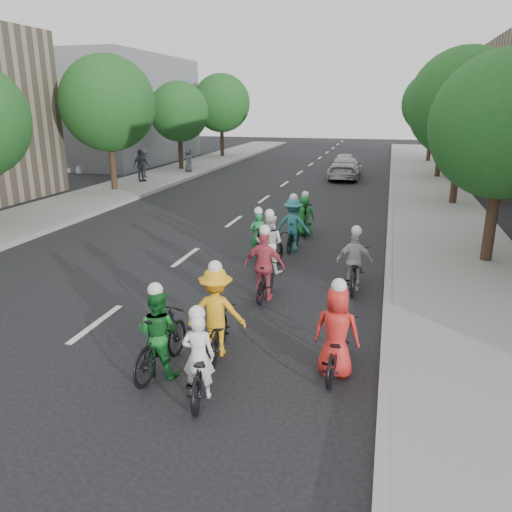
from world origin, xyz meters
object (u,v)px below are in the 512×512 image
at_px(cyclist_2, 217,319).
at_px(follow_car_trail, 345,162).
at_px(cyclist_5, 259,240).
at_px(cyclist_0, 201,364).
at_px(cyclist_4, 336,341).
at_px(cyclist_6, 270,249).
at_px(follow_car_lead, 345,168).
at_px(cyclist_9, 305,218).
at_px(cyclist_3, 265,272).
at_px(spectator_1, 141,165).
at_px(spectator_0, 144,163).
at_px(cyclist_1, 160,338).
at_px(cyclist_8, 354,267).
at_px(spectator_2, 188,160).
at_px(cyclist_7, 293,228).

bearing_deg(cyclist_2, follow_car_trail, -98.53).
bearing_deg(cyclist_5, cyclist_0, 87.02).
distance_m(cyclist_4, cyclist_6, 5.65).
height_order(cyclist_4, follow_car_lead, cyclist_4).
bearing_deg(cyclist_9, cyclist_3, 81.30).
xyz_separation_m(follow_car_lead, spectator_1, (-11.32, -5.08, 0.41)).
height_order(cyclist_0, spectator_0, spectator_0).
xyz_separation_m(cyclist_1, cyclist_2, (0.73, 0.92, 0.05)).
height_order(spectator_0, spectator_1, spectator_1).
bearing_deg(cyclist_9, follow_car_trail, -98.73).
bearing_deg(cyclist_8, cyclist_1, 58.73).
xyz_separation_m(cyclist_2, spectator_0, (-11.59, 19.92, 0.32)).
bearing_deg(follow_car_trail, cyclist_2, 88.80).
xyz_separation_m(cyclist_0, cyclist_1, (-0.93, 0.47, 0.12)).
bearing_deg(cyclist_8, follow_car_lead, -84.86).
distance_m(cyclist_4, spectator_0, 24.38).
xyz_separation_m(cyclist_9, follow_car_trail, (-0.24, 18.26, 0.01)).
height_order(cyclist_9, spectator_0, spectator_0).
height_order(cyclist_2, cyclist_5, cyclist_2).
xyz_separation_m(cyclist_0, spectator_2, (-10.21, 24.44, 0.38)).
bearing_deg(cyclist_1, cyclist_2, -124.58).
distance_m(cyclist_4, cyclist_8, 4.28).
relative_size(cyclist_4, cyclist_8, 0.94).
distance_m(cyclist_3, follow_car_trail, 24.57).
bearing_deg(spectator_2, cyclist_3, -152.53).
distance_m(cyclist_9, follow_car_trail, 18.26).
relative_size(cyclist_2, spectator_2, 1.21).
height_order(cyclist_1, spectator_0, spectator_0).
xyz_separation_m(cyclist_0, cyclist_9, (-0.07, 10.58, 0.08)).
height_order(cyclist_8, spectator_2, spectator_2).
bearing_deg(follow_car_lead, spectator_1, 23.94).
xyz_separation_m(cyclist_0, follow_car_lead, (0.06, 24.88, 0.14)).
bearing_deg(cyclist_6, cyclist_0, 100.76).
height_order(cyclist_1, spectator_2, cyclist_1).
xyz_separation_m(follow_car_trail, spectator_1, (-10.95, -9.03, 0.45)).
height_order(cyclist_6, spectator_1, spectator_1).
bearing_deg(cyclist_5, cyclist_7, -138.75).
relative_size(cyclist_0, cyclist_8, 1.00).
bearing_deg(spectator_0, cyclist_6, -134.47).
relative_size(cyclist_1, cyclist_8, 1.00).
distance_m(cyclist_5, spectator_1, 16.07).
distance_m(cyclist_1, cyclist_5, 7.00).
distance_m(cyclist_8, spectator_0, 21.00).
height_order(cyclist_3, spectator_2, cyclist_3).
bearing_deg(cyclist_5, cyclist_2, 86.84).
bearing_deg(cyclist_3, cyclist_8, -146.51).
xyz_separation_m(cyclist_1, spectator_1, (-10.33, 19.33, 0.42)).
relative_size(cyclist_7, cyclist_8, 0.98).
distance_m(cyclist_6, cyclist_7, 2.22).
distance_m(cyclist_0, follow_car_trail, 28.83).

